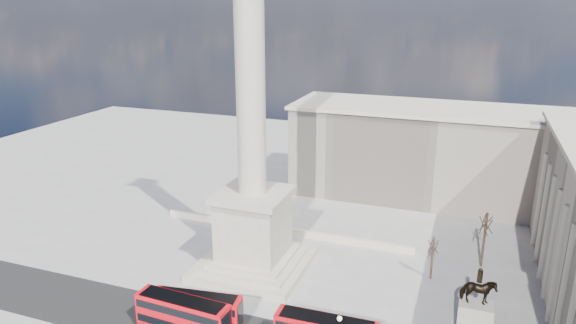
{
  "coord_description": "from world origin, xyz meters",
  "views": [
    {
      "loc": [
        25.53,
        -51.56,
        34.27
      ],
      "look_at": [
        5.47,
        3.29,
        15.93
      ],
      "focal_mm": 32.0,
      "sensor_mm": 36.0,
      "label": 1
    }
  ],
  "objects_px": {
    "nelsons_column": "(252,176)",
    "red_bus_b": "(197,311)",
    "red_bus_a": "(184,316)",
    "equestrian_statue": "(475,318)"
  },
  "relations": [
    {
      "from": "nelsons_column",
      "to": "red_bus_b",
      "type": "height_order",
      "value": "nelsons_column"
    },
    {
      "from": "nelsons_column",
      "to": "red_bus_b",
      "type": "distance_m",
      "value": 18.1
    },
    {
      "from": "nelsons_column",
      "to": "equestrian_statue",
      "type": "bearing_deg",
      "value": -14.17
    },
    {
      "from": "red_bus_b",
      "to": "equestrian_statue",
      "type": "bearing_deg",
      "value": 7.15
    },
    {
      "from": "nelsons_column",
      "to": "red_bus_a",
      "type": "height_order",
      "value": "nelsons_column"
    },
    {
      "from": "nelsons_column",
      "to": "red_bus_b",
      "type": "bearing_deg",
      "value": -91.45
    },
    {
      "from": "nelsons_column",
      "to": "equestrian_statue",
      "type": "height_order",
      "value": "nelsons_column"
    },
    {
      "from": "nelsons_column",
      "to": "red_bus_a",
      "type": "bearing_deg",
      "value": -93.97
    },
    {
      "from": "nelsons_column",
      "to": "red_bus_b",
      "type": "xyz_separation_m",
      "value": [
        -0.37,
        -14.52,
        -10.8
      ]
    },
    {
      "from": "nelsons_column",
      "to": "red_bus_a",
      "type": "xyz_separation_m",
      "value": [
        -1.12,
        -16.08,
        -10.66
      ]
    }
  ]
}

